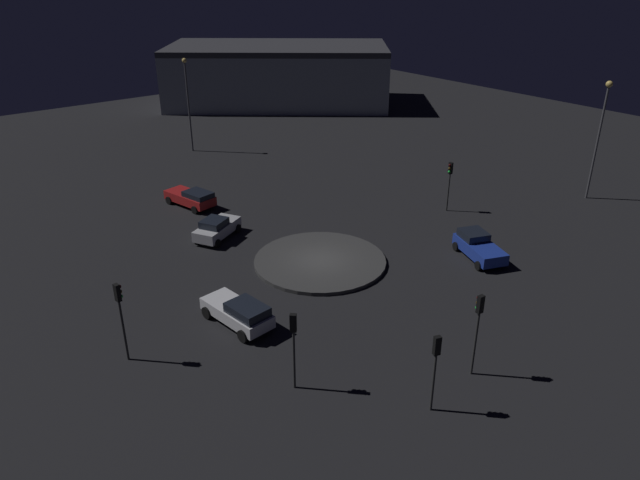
# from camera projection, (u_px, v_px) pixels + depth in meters

# --- Properties ---
(ground_plane) EXTENTS (114.02, 114.02, 0.00)m
(ground_plane) POSITION_uv_depth(u_px,v_px,m) (320.00, 263.00, 39.27)
(ground_plane) COLOR black
(roundabout_island) EXTENTS (8.72, 8.72, 0.25)m
(roundabout_island) POSITION_uv_depth(u_px,v_px,m) (320.00, 261.00, 39.21)
(roundabout_island) COLOR #383838
(roundabout_island) RESTS_ON ground_plane
(car_red) EXTENTS (4.76, 2.80, 1.44)m
(car_red) POSITION_uv_depth(u_px,v_px,m) (192.00, 197.00, 47.88)
(car_red) COLOR red
(car_red) RESTS_ON ground_plane
(car_blue) EXTENTS (4.51, 3.23, 1.57)m
(car_blue) POSITION_uv_depth(u_px,v_px,m) (479.00, 246.00, 39.70)
(car_blue) COLOR #1E38A5
(car_blue) RESTS_ON ground_plane
(car_silver) EXTENTS (3.36, 4.24, 1.55)m
(car_silver) POSITION_uv_depth(u_px,v_px,m) (217.00, 228.00, 42.42)
(car_silver) COLOR silver
(car_silver) RESTS_ON ground_plane
(car_white) EXTENTS (4.64, 2.44, 1.58)m
(car_white) POSITION_uv_depth(u_px,v_px,m) (239.00, 312.00, 32.26)
(car_white) COLOR white
(car_white) RESTS_ON ground_plane
(traffic_light_south) EXTENTS (0.33, 0.38, 4.33)m
(traffic_light_south) POSITION_uv_depth(u_px,v_px,m) (120.00, 307.00, 28.51)
(traffic_light_south) COLOR #2D2D2D
(traffic_light_south) RESTS_ON ground_plane
(traffic_light_north) EXTENTS (0.31, 0.36, 4.01)m
(traffic_light_north) POSITION_uv_depth(u_px,v_px,m) (450.00, 177.00, 46.13)
(traffic_light_north) COLOR #2D2D2D
(traffic_light_north) RESTS_ON ground_plane
(traffic_light_southeast) EXTENTS (0.39, 0.38, 4.05)m
(traffic_light_southeast) POSITION_uv_depth(u_px,v_px,m) (294.00, 336.00, 26.65)
(traffic_light_southeast) COLOR #2D2D2D
(traffic_light_southeast) RESTS_ON ground_plane
(traffic_light_east) EXTENTS (0.39, 0.36, 3.92)m
(traffic_light_east) POSITION_uv_depth(u_px,v_px,m) (435.00, 358.00, 25.31)
(traffic_light_east) COLOR #2D2D2D
(traffic_light_east) RESTS_ON ground_plane
(traffic_light_east_near) EXTENTS (0.37, 0.32, 4.39)m
(traffic_light_east_near) POSITION_uv_depth(u_px,v_px,m) (478.00, 319.00, 27.47)
(traffic_light_east_near) COLOR #2D2D2D
(traffic_light_east_near) RESTS_ON ground_plane
(streetlamp_north) EXTENTS (0.53, 0.53, 9.70)m
(streetlamp_north) POSITION_uv_depth(u_px,v_px,m) (601.00, 125.00, 47.23)
(streetlamp_north) COLOR #4C4C51
(streetlamp_north) RESTS_ON ground_plane
(streetlamp_west) EXTENTS (0.47, 0.47, 9.40)m
(streetlamp_west) POSITION_uv_depth(u_px,v_px,m) (188.00, 96.00, 59.65)
(streetlamp_west) COLOR #4C4C51
(streetlamp_west) RESTS_ON ground_plane
(store_building) EXTENTS (29.71, 31.78, 7.77)m
(store_building) POSITION_uv_depth(u_px,v_px,m) (278.00, 75.00, 80.83)
(store_building) COLOR #8C939E
(store_building) RESTS_ON ground_plane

